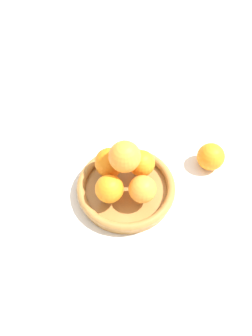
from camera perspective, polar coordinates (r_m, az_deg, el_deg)
name	(u,v)px	position (r m, az deg, el deg)	size (l,w,h in m)	color
ground_plane	(126,192)	(0.86, 0.00, -4.24)	(4.00, 4.00, 0.00)	silver
fruit_bowl	(126,188)	(0.84, 0.00, -3.50)	(0.25, 0.25, 0.04)	#A57238
orange_pile	(124,170)	(0.79, -0.31, -0.40)	(0.17, 0.18, 0.13)	orange
stray_orange	(211,157)	(0.91, 14.54, 1.92)	(0.07, 0.07, 0.07)	orange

